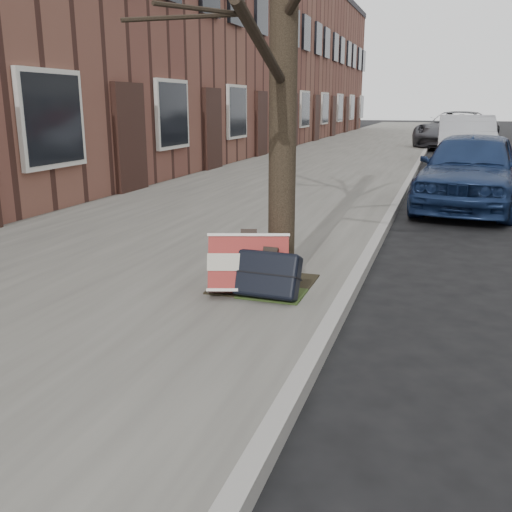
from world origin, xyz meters
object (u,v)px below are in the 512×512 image
(suitcase_red, at_px, (249,264))
(car_near_mid, at_px, (465,141))
(suitcase_navy, at_px, (267,274))
(car_near_front, at_px, (471,170))

(suitcase_red, bearing_deg, car_near_mid, 63.40)
(suitcase_red, height_order, suitcase_navy, suitcase_red)
(suitcase_red, relative_size, car_near_front, 0.18)
(car_near_mid, bearing_deg, car_near_front, -91.75)
(car_near_mid, bearing_deg, suitcase_red, -100.02)
(suitcase_navy, distance_m, car_near_mid, 13.29)
(suitcase_navy, relative_size, car_near_mid, 0.13)
(car_near_front, relative_size, car_near_mid, 0.89)
(suitcase_red, bearing_deg, car_near_front, 53.51)
(suitcase_navy, height_order, car_near_front, car_near_front)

